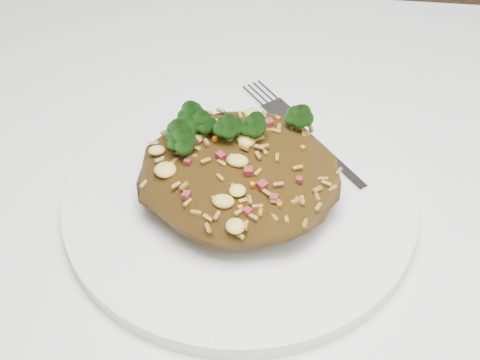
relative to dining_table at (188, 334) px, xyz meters
name	(u,v)px	position (x,y,z in m)	size (l,w,h in m)	color
dining_table	(188,334)	(0.00, 0.00, 0.00)	(1.20, 0.80, 0.75)	white
plate	(240,199)	(0.04, 0.07, 0.10)	(0.28, 0.28, 0.01)	white
fried_rice	(239,165)	(0.03, 0.07, 0.13)	(0.16, 0.14, 0.07)	brown
fork	(308,137)	(0.09, 0.14, 0.11)	(0.11, 0.13, 0.00)	silver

